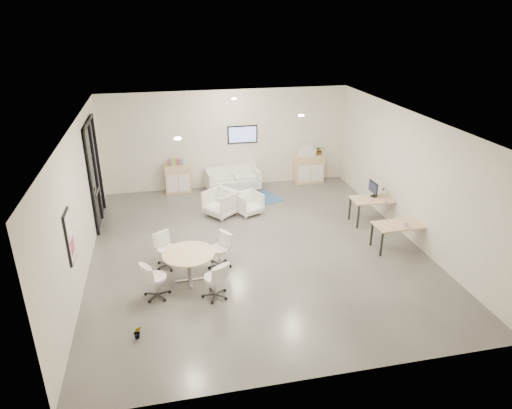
{
  "coord_description": "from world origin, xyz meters",
  "views": [
    {
      "loc": [
        -2.13,
        -9.86,
        5.53
      ],
      "look_at": [
        0.08,
        0.4,
        1.01
      ],
      "focal_mm": 32.0,
      "sensor_mm": 36.0,
      "label": 1
    }
  ],
  "objects_px": {
    "sideboard_right": "(309,169)",
    "loveseat": "(232,180)",
    "desk_front": "(400,227)",
    "armchair_left": "(221,202)",
    "desk_rear": "(376,201)",
    "round_table": "(189,257)",
    "sideboard_left": "(178,179)",
    "armchair_right": "(249,202)"
  },
  "relations": [
    {
      "from": "round_table",
      "to": "armchair_left",
      "type": "bearing_deg",
      "value": 70.83
    },
    {
      "from": "sideboard_right",
      "to": "loveseat",
      "type": "xyz_separation_m",
      "value": [
        -2.69,
        -0.17,
        -0.14
      ]
    },
    {
      "from": "sideboard_left",
      "to": "desk_front",
      "type": "xyz_separation_m",
      "value": [
        5.13,
        -5.02,
        0.14
      ]
    },
    {
      "from": "sideboard_left",
      "to": "loveseat",
      "type": "xyz_separation_m",
      "value": [
        1.75,
        -0.19,
        -0.11
      ]
    },
    {
      "from": "armchair_right",
      "to": "armchair_left",
      "type": "bearing_deg",
      "value": 152.49
    },
    {
      "from": "loveseat",
      "to": "desk_front",
      "type": "relative_size",
      "value": 1.37
    },
    {
      "from": "loveseat",
      "to": "round_table",
      "type": "height_order",
      "value": "loveseat"
    },
    {
      "from": "sideboard_left",
      "to": "sideboard_right",
      "type": "distance_m",
      "value": 4.44
    },
    {
      "from": "loveseat",
      "to": "armchair_right",
      "type": "relative_size",
      "value": 2.54
    },
    {
      "from": "sideboard_right",
      "to": "desk_front",
      "type": "bearing_deg",
      "value": -82.13
    },
    {
      "from": "desk_rear",
      "to": "sideboard_right",
      "type": "bearing_deg",
      "value": 105.54
    },
    {
      "from": "desk_rear",
      "to": "desk_front",
      "type": "height_order",
      "value": "desk_rear"
    },
    {
      "from": "sideboard_right",
      "to": "desk_rear",
      "type": "bearing_deg",
      "value": -76.92
    },
    {
      "from": "armchair_right",
      "to": "desk_rear",
      "type": "height_order",
      "value": "desk_rear"
    },
    {
      "from": "desk_front",
      "to": "armchair_right",
      "type": "bearing_deg",
      "value": 137.55
    },
    {
      "from": "sideboard_left",
      "to": "sideboard_right",
      "type": "height_order",
      "value": "sideboard_right"
    },
    {
      "from": "armchair_right",
      "to": "desk_rear",
      "type": "bearing_deg",
      "value": -44.65
    },
    {
      "from": "loveseat",
      "to": "armchair_right",
      "type": "distance_m",
      "value": 1.98
    },
    {
      "from": "sideboard_left",
      "to": "round_table",
      "type": "xyz_separation_m",
      "value": [
        -0.06,
        -5.42,
        0.15
      ]
    },
    {
      "from": "armchair_right",
      "to": "round_table",
      "type": "xyz_separation_m",
      "value": [
        -1.97,
        -3.26,
        0.26
      ]
    },
    {
      "from": "armchair_left",
      "to": "sideboard_left",
      "type": "bearing_deg",
      "value": 168.95
    },
    {
      "from": "armchair_right",
      "to": "sideboard_right",
      "type": "bearing_deg",
      "value": 16.87
    },
    {
      "from": "loveseat",
      "to": "desk_rear",
      "type": "xyz_separation_m",
      "value": [
        3.49,
        -3.28,
        0.29
      ]
    },
    {
      "from": "sideboard_left",
      "to": "loveseat",
      "type": "bearing_deg",
      "value": -6.25
    },
    {
      "from": "sideboard_left",
      "to": "armchair_right",
      "type": "xyz_separation_m",
      "value": [
        1.91,
        -2.16,
        -0.11
      ]
    },
    {
      "from": "sideboard_left",
      "to": "armchair_left",
      "type": "distance_m",
      "value": 2.37
    },
    {
      "from": "loveseat",
      "to": "sideboard_left",
      "type": "bearing_deg",
      "value": 168.87
    },
    {
      "from": "desk_front",
      "to": "armchair_left",
      "type": "bearing_deg",
      "value": 143.24
    },
    {
      "from": "armchair_left",
      "to": "round_table",
      "type": "bearing_deg",
      "value": -57.67
    },
    {
      "from": "sideboard_right",
      "to": "desk_front",
      "type": "height_order",
      "value": "sideboard_right"
    },
    {
      "from": "sideboard_right",
      "to": "desk_rear",
      "type": "xyz_separation_m",
      "value": [
        0.8,
        -3.45,
        0.15
      ]
    },
    {
      "from": "sideboard_left",
      "to": "armchair_right",
      "type": "bearing_deg",
      "value": -48.63
    },
    {
      "from": "sideboard_left",
      "to": "sideboard_right",
      "type": "relative_size",
      "value": 0.95
    },
    {
      "from": "sideboard_left",
      "to": "desk_rear",
      "type": "bearing_deg",
      "value": -33.48
    },
    {
      "from": "round_table",
      "to": "sideboard_right",
      "type": "bearing_deg",
      "value": 50.18
    },
    {
      "from": "sideboard_left",
      "to": "desk_rear",
      "type": "relative_size",
      "value": 0.66
    },
    {
      "from": "desk_rear",
      "to": "round_table",
      "type": "xyz_separation_m",
      "value": [
        -5.3,
        -1.95,
        -0.03
      ]
    },
    {
      "from": "sideboard_left",
      "to": "armchair_right",
      "type": "distance_m",
      "value": 2.89
    },
    {
      "from": "sideboard_right",
      "to": "armchair_left",
      "type": "height_order",
      "value": "sideboard_right"
    },
    {
      "from": "loveseat",
      "to": "sideboard_right",
      "type": "bearing_deg",
      "value": -1.26
    },
    {
      "from": "sideboard_left",
      "to": "armchair_left",
      "type": "relative_size",
      "value": 1.11
    },
    {
      "from": "armchair_left",
      "to": "desk_rear",
      "type": "bearing_deg",
      "value": 33.3
    }
  ]
}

